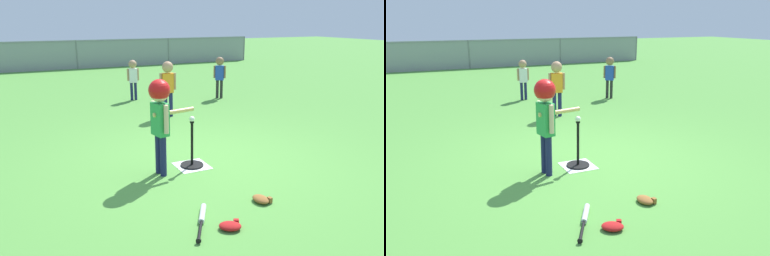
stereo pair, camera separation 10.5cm
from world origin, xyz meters
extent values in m
plane|color=#51933D|center=(0.00, 0.00, 0.00)|extent=(60.00, 60.00, 0.00)
cube|color=white|center=(-0.29, -0.11, 0.00)|extent=(0.44, 0.44, 0.01)
cylinder|color=black|center=(-0.29, -0.11, 0.01)|extent=(0.32, 0.32, 0.03)
cylinder|color=black|center=(-0.29, -0.11, 0.33)|extent=(0.04, 0.04, 0.62)
cylinder|color=black|center=(-0.29, -0.11, 0.63)|extent=(0.06, 0.06, 0.02)
sphere|color=white|center=(-0.29, -0.11, 0.68)|extent=(0.07, 0.07, 0.07)
cylinder|color=#191E4C|center=(-0.79, -0.14, 0.27)|extent=(0.08, 0.08, 0.54)
cylinder|color=#191E4C|center=(-0.77, -0.26, 0.27)|extent=(0.08, 0.08, 0.54)
cube|color=green|center=(-0.78, -0.20, 0.75)|extent=(0.18, 0.26, 0.42)
cylinder|color=beige|center=(-0.81, -0.05, 0.78)|extent=(0.06, 0.06, 0.36)
cylinder|color=beige|center=(-0.75, -0.35, 0.78)|extent=(0.06, 0.06, 0.36)
sphere|color=beige|center=(-0.78, -0.20, 1.09)|extent=(0.24, 0.24, 0.24)
sphere|color=red|center=(-0.78, -0.20, 1.12)|extent=(0.28, 0.28, 0.28)
cylinder|color=#DBB266|center=(-0.57, -0.16, 0.82)|extent=(0.60, 0.16, 0.06)
cylinder|color=#262626|center=(2.38, 3.79, 0.23)|extent=(0.07, 0.07, 0.47)
cylinder|color=#262626|center=(2.29, 3.85, 0.23)|extent=(0.07, 0.07, 0.47)
cube|color=#2347B7|center=(2.34, 3.82, 0.65)|extent=(0.24, 0.22, 0.36)
cylinder|color=#8C6647|center=(2.45, 3.75, 0.68)|extent=(0.05, 0.05, 0.31)
cylinder|color=#8C6647|center=(2.23, 3.89, 0.68)|extent=(0.05, 0.05, 0.31)
sphere|color=#8C6647|center=(2.34, 3.82, 0.95)|extent=(0.21, 0.21, 0.21)
cylinder|color=#191E4C|center=(0.50, 2.60, 0.26)|extent=(0.08, 0.08, 0.51)
cylinder|color=#191E4C|center=(0.39, 2.63, 0.26)|extent=(0.08, 0.08, 0.51)
cube|color=orange|center=(0.45, 2.61, 0.71)|extent=(0.25, 0.19, 0.40)
cylinder|color=tan|center=(0.58, 2.58, 0.74)|extent=(0.06, 0.06, 0.34)
cylinder|color=tan|center=(0.31, 2.65, 0.74)|extent=(0.06, 0.06, 0.34)
sphere|color=tan|center=(0.45, 2.61, 1.03)|extent=(0.23, 0.23, 0.23)
cylinder|color=#191E4C|center=(0.33, 4.52, 0.22)|extent=(0.07, 0.07, 0.45)
cylinder|color=#191E4C|center=(0.23, 4.54, 0.22)|extent=(0.07, 0.07, 0.45)
cube|color=white|center=(0.28, 4.53, 0.62)|extent=(0.21, 0.14, 0.35)
cylinder|color=tan|center=(0.40, 4.51, 0.64)|extent=(0.05, 0.05, 0.30)
cylinder|color=tan|center=(0.15, 4.54, 0.64)|extent=(0.05, 0.05, 0.30)
sphere|color=tan|center=(0.28, 4.53, 0.90)|extent=(0.20, 0.20, 0.20)
cylinder|color=silver|center=(-0.78, -1.41, 0.03)|extent=(0.22, 0.32, 0.06)
cylinder|color=black|center=(-0.96, -1.70, 0.03)|extent=(0.20, 0.30, 0.03)
cylinder|color=black|center=(-1.04, -1.85, 0.03)|extent=(0.05, 0.04, 0.05)
ellipsoid|color=#B21919|center=(-0.66, -1.76, 0.04)|extent=(0.27, 0.24, 0.07)
cube|color=#B21919|center=(-0.57, -1.72, 0.04)|extent=(0.06, 0.06, 0.06)
ellipsoid|color=brown|center=(-0.06, -1.41, 0.04)|extent=(0.18, 0.23, 0.07)
cube|color=brown|center=(0.02, -1.47, 0.04)|extent=(0.04, 0.05, 0.06)
cylinder|color=slate|center=(0.00, 11.47, 0.57)|extent=(0.06, 0.06, 1.15)
cylinder|color=slate|center=(4.00, 11.47, 0.57)|extent=(0.06, 0.06, 1.15)
cylinder|color=slate|center=(8.00, 11.47, 0.57)|extent=(0.06, 0.06, 1.15)
cube|color=gray|center=(0.00, 11.47, 1.09)|extent=(16.00, 0.03, 0.03)
cube|color=gray|center=(0.00, 11.47, 0.57)|extent=(16.00, 0.01, 1.15)
camera|label=1|loc=(-2.38, -4.54, 1.97)|focal=35.28mm
camera|label=2|loc=(-2.28, -4.58, 1.97)|focal=35.28mm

